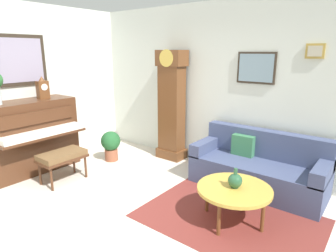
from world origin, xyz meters
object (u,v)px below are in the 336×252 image
at_px(grandfather_clock, 172,109).
at_px(couch, 258,168).
at_px(mantel_clock, 43,89).
at_px(potted_plant, 111,144).
at_px(piano_bench, 62,157).
at_px(green_jug, 235,181).
at_px(coffee_table, 234,190).
at_px(piano, 32,136).

distance_m(grandfather_clock, couch, 1.91).
xyz_separation_m(couch, mantel_clock, (-3.28, -1.45, 1.07)).
bearing_deg(potted_plant, piano_bench, -84.87).
xyz_separation_m(green_jug, potted_plant, (-2.70, 0.44, -0.21)).
height_order(couch, green_jug, couch).
distance_m(couch, potted_plant, 2.66).
distance_m(couch, mantel_clock, 3.74).
height_order(piano_bench, couch, couch).
bearing_deg(coffee_table, couch, 96.03).
xyz_separation_m(grandfather_clock, mantel_clock, (-1.49, -1.65, 0.42)).
relative_size(piano, couch, 0.76).
bearing_deg(potted_plant, grandfather_clock, 45.34).
xyz_separation_m(piano, potted_plant, (0.69, 1.12, -0.29)).
bearing_deg(potted_plant, piano, -121.69).
bearing_deg(mantel_clock, potted_plant, 50.48).
bearing_deg(green_jug, potted_plant, 170.72).
bearing_deg(potted_plant, couch, 13.31).
bearing_deg(green_jug, couch, 96.00).
height_order(green_jug, potted_plant, green_jug).
distance_m(piano_bench, mantel_clock, 1.28).
distance_m(couch, green_jug, 1.08).
height_order(grandfather_clock, potted_plant, grandfather_clock).
bearing_deg(coffee_table, piano, -168.79).
bearing_deg(grandfather_clock, mantel_clock, -132.16).
height_order(couch, potted_plant, couch).
distance_m(grandfather_clock, potted_plant, 1.31).
relative_size(piano_bench, couch, 0.37).
bearing_deg(couch, green_jug, -84.00).
bearing_deg(couch, piano, -152.15).
height_order(piano, potted_plant, piano).
bearing_deg(potted_plant, mantel_clock, -129.52).
distance_m(piano_bench, green_jug, 2.68).
height_order(piano_bench, green_jug, green_jug).
relative_size(grandfather_clock, coffee_table, 2.31).
bearing_deg(piano_bench, potted_plant, 95.13).
bearing_deg(grandfather_clock, coffee_table, -33.64).
distance_m(piano, couch, 3.72).
xyz_separation_m(couch, green_jug, (0.11, -1.05, 0.21)).
bearing_deg(grandfather_clock, piano, -127.72).
xyz_separation_m(coffee_table, potted_plant, (-2.70, 0.45, -0.09)).
distance_m(green_jug, potted_plant, 2.74).
xyz_separation_m(coffee_table, mantel_clock, (-3.39, -0.39, 0.98)).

